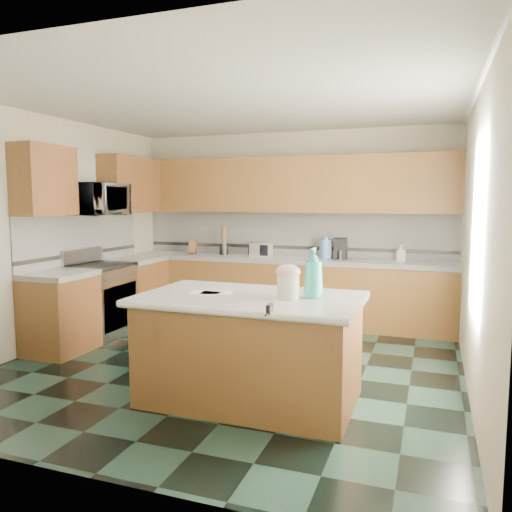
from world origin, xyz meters
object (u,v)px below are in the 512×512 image
at_px(island_top, 250,299).
at_px(coffee_maker, 341,249).
at_px(knife_block, 193,247).
at_px(island_base, 250,352).
at_px(toaster_oven, 260,249).
at_px(soap_bottle_island, 314,272).
at_px(treat_jar, 288,287).

bearing_deg(island_top, coffee_maker, 85.23).
distance_m(island_top, knife_block, 3.49).
bearing_deg(coffee_maker, knife_block, 175.59).
height_order(island_base, knife_block, knife_block).
relative_size(toaster_oven, coffee_maker, 1.16).
bearing_deg(knife_block, toaster_oven, -10.90).
distance_m(island_top, soap_bottle_island, 0.58).
relative_size(knife_block, coffee_maker, 0.68).
height_order(island_base, treat_jar, treat_jar).
bearing_deg(island_top, knife_block, 124.87).
relative_size(island_base, island_top, 0.95).
height_order(treat_jar, coffee_maker, coffee_maker).
distance_m(toaster_oven, coffee_maker, 1.15).
relative_size(island_top, coffee_maker, 6.39).
bearing_deg(soap_bottle_island, coffee_maker, 103.34).
distance_m(island_top, coffee_maker, 2.91).
bearing_deg(coffee_maker, island_base, -100.14).
relative_size(island_base, treat_jar, 9.16).
relative_size(island_top, soap_bottle_island, 4.48).
height_order(island_base, coffee_maker, coffee_maker).
relative_size(soap_bottle_island, knife_block, 2.09).
height_order(knife_block, toaster_oven, knife_block).
bearing_deg(coffee_maker, soap_bottle_island, -89.64).
bearing_deg(island_top, treat_jar, -4.39).
height_order(soap_bottle_island, coffee_maker, soap_bottle_island).
xyz_separation_m(soap_bottle_island, knife_block, (-2.51, 2.77, -0.11)).
xyz_separation_m(island_top, coffee_maker, (0.25, 2.90, 0.18)).
bearing_deg(island_base, toaster_oven, 107.64).
xyz_separation_m(treat_jar, toaster_oven, (-1.24, 2.89, 0.00)).
relative_size(treat_jar, toaster_oven, 0.57).
xyz_separation_m(island_base, coffee_maker, (0.25, 2.90, 0.64)).
bearing_deg(treat_jar, toaster_oven, 131.20).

